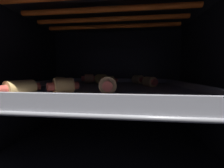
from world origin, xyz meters
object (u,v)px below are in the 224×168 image
object	(u,v)px
pig_in_blanket_mid_9	(109,80)
pig_in_blanket_mid_6	(63,86)
pig_in_blanket_mid_0	(101,79)
pig_in_blanket_mid_1	(108,85)
oven_rack_mid	(108,92)
pig_in_blanket_mid_3	(138,79)
pig_in_blanket_mid_2	(106,82)
pig_in_blanket_mid_7	(89,79)
pig_in_blanket_mid_4	(150,82)
baking_tray_mid	(108,89)
pig_in_blanket_mid_8	(20,88)
pig_in_blanket_mid_5	(60,81)
heating_element	(108,15)

from	to	relation	value
pig_in_blanket_mid_9	pig_in_blanket_mid_6	bearing A→B (deg)	-107.39
pig_in_blanket_mid_0	pig_in_blanket_mid_1	size ratio (longest dim) A/B	0.92
oven_rack_mid	pig_in_blanket_mid_6	distance (cm)	13.38
pig_in_blanket_mid_3	oven_rack_mid	bearing A→B (deg)	-123.34
pig_in_blanket_mid_2	pig_in_blanket_mid_9	size ratio (longest dim) A/B	1.05
pig_in_blanket_mid_0	pig_in_blanket_mid_7	bearing A→B (deg)	151.48
pig_in_blanket_mid_4	pig_in_blanket_mid_1	bearing A→B (deg)	-126.12
pig_in_blanket_mid_0	pig_in_blanket_mid_9	size ratio (longest dim) A/B	0.89
pig_in_blanket_mid_6	pig_in_blanket_mid_9	bearing A→B (deg)	72.61
oven_rack_mid	pig_in_blanket_mid_4	world-z (taller)	pig_in_blanket_mid_4
pig_in_blanket_mid_6	pig_in_blanket_mid_7	xyz separation A→B (cm)	(-2.03, 24.44, 0.13)
pig_in_blanket_mid_0	pig_in_blanket_mid_9	world-z (taller)	pig_in_blanket_mid_0
baking_tray_mid	pig_in_blanket_mid_2	bearing A→B (deg)	109.72
baking_tray_mid	pig_in_blanket_mid_0	bearing A→B (deg)	109.48
pig_in_blanket_mid_3	pig_in_blanket_mid_8	bearing A→B (deg)	-127.94
pig_in_blanket_mid_2	pig_in_blanket_mid_8	xyz separation A→B (cm)	(-11.52, -17.47, 0.04)
pig_in_blanket_mid_1	pig_in_blanket_mid_5	size ratio (longest dim) A/B	0.92
pig_in_blanket_mid_2	pig_in_blanket_mid_3	distance (cm)	13.86
oven_rack_mid	pig_in_blanket_mid_9	world-z (taller)	pig_in_blanket_mid_9
pig_in_blanket_mid_7	pig_in_blanket_mid_4	bearing A→B (deg)	-26.46
baking_tray_mid	pig_in_blanket_mid_8	xyz separation A→B (cm)	(-12.68, -14.23, 1.66)
pig_in_blanket_mid_1	pig_in_blanket_mid_5	xyz separation A→B (cm)	(-16.33, 13.96, -0.32)
pig_in_blanket_mid_6	pig_in_blanket_mid_0	bearing A→B (deg)	82.37
pig_in_blanket_mid_4	pig_in_blanket_mid_6	distance (cm)	22.89
pig_in_blanket_mid_2	pig_in_blanket_mid_4	distance (cm)	12.11
heating_element	pig_in_blanket_mid_2	size ratio (longest dim) A/B	7.13
pig_in_blanket_mid_2	pig_in_blanket_mid_9	distance (cm)	4.11
pig_in_blanket_mid_3	pig_in_blanket_mid_7	xyz separation A→B (cm)	(-17.23, 0.04, 0.17)
pig_in_blanket_mid_1	pig_in_blanket_mid_6	xyz separation A→B (cm)	(-7.93, -1.52, -0.11)
pig_in_blanket_mid_2	pig_in_blanket_mid_8	world-z (taller)	same
pig_in_blanket_mid_5	pig_in_blanket_mid_9	size ratio (longest dim) A/B	1.06
pig_in_blanket_mid_3	pig_in_blanket_mid_5	world-z (taller)	pig_in_blanket_mid_3
pig_in_blanket_mid_6	pig_in_blanket_mid_7	bearing A→B (deg)	94.74
pig_in_blanket_mid_4	pig_in_blanket_mid_2	bearing A→B (deg)	-179.36
baking_tray_mid	pig_in_blanket_mid_2	size ratio (longest dim) A/B	7.13
heating_element	pig_in_blanket_mid_6	world-z (taller)	heating_element
pig_in_blanket_mid_6	heating_element	bearing A→B (deg)	59.76
baking_tray_mid	pig_in_blanket_mid_8	world-z (taller)	pig_in_blanket_mid_8
pig_in_blanket_mid_2	pig_in_blanket_mid_7	size ratio (longest dim) A/B	1.00
baking_tray_mid	pig_in_blanket_mid_5	bearing A→B (deg)	164.53
heating_element	pig_in_blanket_mid_5	distance (cm)	22.92
pig_in_blanket_mid_4	pig_in_blanket_mid_9	world-z (taller)	same
pig_in_blanket_mid_4	pig_in_blanket_mid_5	bearing A→B (deg)	178.27
oven_rack_mid	pig_in_blanket_mid_5	bearing A→B (deg)	164.53
pig_in_blanket_mid_7	pig_in_blanket_mid_0	bearing A→B (deg)	-28.52
oven_rack_mid	pig_in_blanket_mid_1	world-z (taller)	pig_in_blanket_mid_1
oven_rack_mid	pig_in_blanket_mid_2	xyz separation A→B (cm)	(-1.16, 3.24, 2.52)
pig_in_blanket_mid_6	pig_in_blanket_mid_9	distance (cm)	19.54
pig_in_blanket_mid_2	pig_in_blanket_mid_7	world-z (taller)	pig_in_blanket_mid_7
pig_in_blanket_mid_9	pig_in_blanket_mid_5	bearing A→B (deg)	-167.46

